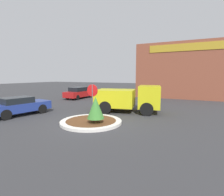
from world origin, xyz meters
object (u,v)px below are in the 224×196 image
utility_truck (128,98)px  parked_sedan_red (79,93)px  stop_sign (92,95)px  parked_sedan_blue (19,106)px

utility_truck → parked_sedan_red: bearing=136.6°
stop_sign → parked_sedan_blue: (-5.82, -0.98, -0.97)m
utility_truck → parked_sedan_red: 10.32m
parked_sedan_blue → stop_sign: bearing=-69.4°
stop_sign → parked_sedan_red: bearing=130.3°
parked_sedan_red → parked_sedan_blue: parked_sedan_red is taller
utility_truck → parked_sedan_red: (-8.80, 5.38, -0.41)m
utility_truck → parked_sedan_red: size_ratio=1.22×
parked_sedan_red → stop_sign: bearing=-137.4°
parked_sedan_red → parked_sedan_blue: bearing=-167.3°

